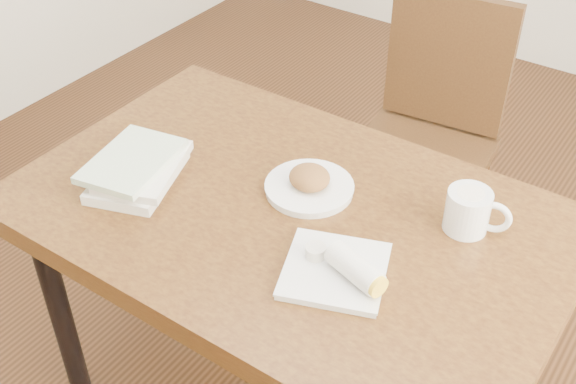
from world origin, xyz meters
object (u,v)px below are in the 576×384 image
Objects in this scene: table at (288,234)px; book_stack at (138,169)px; chair_far at (431,125)px; plate_burrito at (341,270)px; coffee_mug at (470,210)px; plate_scone at (309,184)px.

table is 4.26× the size of book_stack.
table is at bearing -89.98° from chair_far.
table is 4.74× the size of plate_burrito.
coffee_mug is (0.37, 0.17, 0.13)m from table.
plate_burrito reaches higher than plate_scone.
coffee_mug is 0.49× the size of book_stack.
chair_far is 4.40× the size of plate_scone.
plate_burrito is 0.90× the size of book_stack.
coffee_mug is 0.79m from book_stack.
plate_scone is 0.71× the size of book_stack.
chair_far is at bearing 103.10° from plate_burrito.
plate_burrito is (0.22, -0.12, 0.10)m from table.
plate_scone is at bearing -89.66° from chair_far.
coffee_mug is at bearing 24.78° from table.
chair_far reaches higher than coffee_mug.
plate_burrito is (0.22, -0.94, 0.22)m from chair_far.
book_stack is at bearing -162.43° from table.
chair_far reaches higher than plate_burrito.
chair_far is 0.79m from coffee_mug.
chair_far reaches higher than book_stack.
chair_far reaches higher than plate_scone.
book_stack is at bearing -158.69° from coffee_mug.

